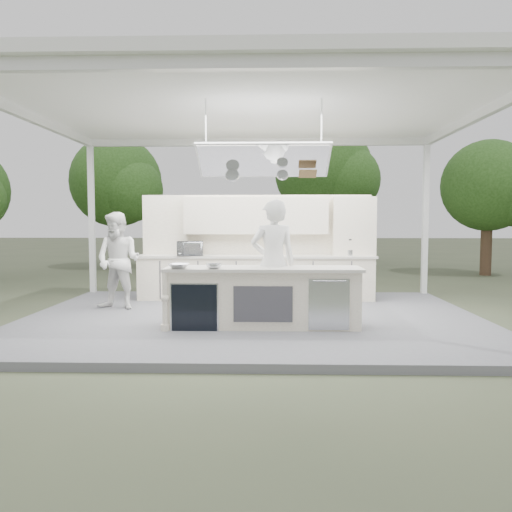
{
  "coord_description": "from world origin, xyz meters",
  "views": [
    {
      "loc": [
        0.3,
        -8.76,
        1.8
      ],
      "look_at": [
        0.05,
        0.4,
        1.16
      ],
      "focal_mm": 35.0,
      "sensor_mm": 36.0,
      "label": 1
    }
  ],
  "objects_px": {
    "demo_island": "(262,297)",
    "sous_chef": "(118,261)",
    "back_counter": "(256,277)",
    "head_chef": "(273,262)"
  },
  "relations": [
    {
      "from": "back_counter",
      "to": "head_chef",
      "type": "relative_size",
      "value": 2.51
    },
    {
      "from": "sous_chef",
      "to": "head_chef",
      "type": "bearing_deg",
      "value": -10.66
    },
    {
      "from": "demo_island",
      "to": "sous_chef",
      "type": "xyz_separation_m",
      "value": [
        -2.77,
        1.55,
        0.45
      ]
    },
    {
      "from": "sous_chef",
      "to": "back_counter",
      "type": "bearing_deg",
      "value": 39.73
    },
    {
      "from": "head_chef",
      "to": "back_counter",
      "type": "bearing_deg",
      "value": -92.81
    },
    {
      "from": "head_chef",
      "to": "sous_chef",
      "type": "distance_m",
      "value": 3.24
    },
    {
      "from": "demo_island",
      "to": "back_counter",
      "type": "distance_m",
      "value": 2.82
    },
    {
      "from": "demo_island",
      "to": "back_counter",
      "type": "height_order",
      "value": "same"
    },
    {
      "from": "head_chef",
      "to": "sous_chef",
      "type": "relative_size",
      "value": 1.09
    },
    {
      "from": "back_counter",
      "to": "sous_chef",
      "type": "xyz_separation_m",
      "value": [
        -2.59,
        -1.26,
        0.45
      ]
    }
  ]
}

